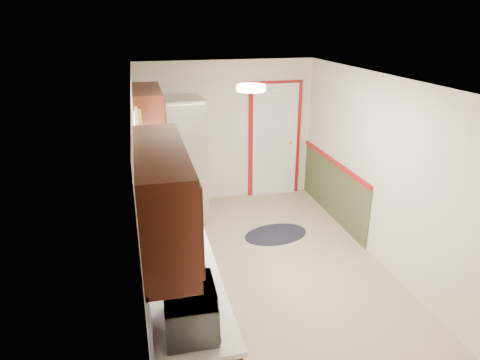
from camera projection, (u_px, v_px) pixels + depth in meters
room_shell at (270, 184)px, 5.04m from camera, size 3.20×5.20×2.52m
kitchen_run at (169, 236)px, 4.65m from camera, size 0.63×4.00×2.20m
back_wall_trim at (287, 150)px, 7.38m from camera, size 1.12×2.30×2.08m
ceiling_fixture at (251, 88)px, 4.38m from camera, size 0.30×0.30×0.06m
microwave at (190, 305)px, 3.04m from camera, size 0.32×0.55×0.37m
refrigerator at (178, 161)px, 6.59m from camera, size 0.84×0.82×1.94m
rug at (276, 234)px, 6.38m from camera, size 1.07×0.79×0.01m
cooktop at (164, 186)px, 5.67m from camera, size 0.52×0.62×0.02m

